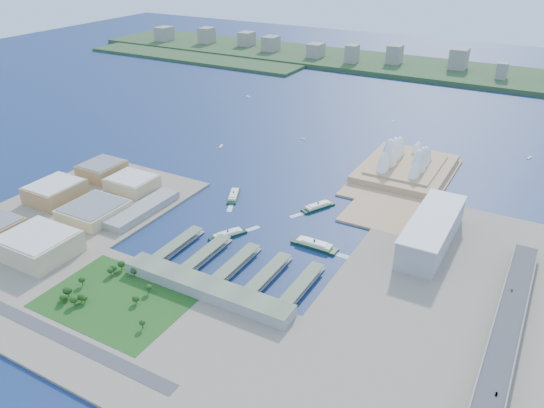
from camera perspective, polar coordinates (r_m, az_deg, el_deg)
The scene contains 25 objects.
ground at distance 673.32m, azimuth -1.37°, elevation -3.34°, with size 3000.00×3000.00×0.00m, color #101F4C.
west_land at distance 755.05m, azimuth -22.22°, elevation -1.80°, with size 220.00×390.00×3.00m, color gray.
south_land at distance 536.44m, azimuth -13.14°, elevation -13.16°, with size 720.00×180.00×3.00m, color gray.
east_land at distance 565.79m, azimuth 17.72°, elevation -11.41°, with size 240.00×500.00×3.00m, color gray.
peninsula at distance 852.02m, azimuth 13.94°, elevation 2.84°, with size 135.00×220.00×3.00m, color tan.
far_shore at distance 1543.82m, azimuth 17.98°, elevation 13.46°, with size 2200.00×260.00×12.00m, color #2D4926.
opera_house at distance 858.84m, azimuth 14.39°, elevation 5.20°, with size 134.00×180.00×58.00m, color white, non-canonical shape.
toaster_building at distance 669.11m, azimuth 16.80°, elevation -2.81°, with size 45.00×155.00×35.00m, color #929298.
expressway at distance 550.45m, azimuth 23.77°, elevation -12.90°, with size 26.00×340.00×11.85m, color gray, non-canonical shape.
west_buildings at distance 767.27m, azimuth -20.47°, elevation 0.27°, with size 200.00×280.00×27.00m, color #A17E50, non-canonical shape.
ferry_wharves at distance 610.87m, azimuth -3.83°, elevation -6.42°, with size 184.00×90.00×9.30m, color #5B684E, non-canonical shape.
terminal_building at distance 568.02m, azimuth -7.07°, elevation -8.99°, with size 200.00×28.00×12.00m, color gray.
park at distance 576.61m, azimuth -16.47°, elevation -9.19°, with size 150.00×110.00×16.00m, color #194714, non-canonical shape.
far_skyline at distance 1517.63m, azimuth 17.99°, elevation 14.54°, with size 1900.00×140.00×55.00m, color gray, non-canonical shape.
ferry_a at distance 767.01m, azimuth -4.15°, elevation 1.06°, with size 12.49×49.05×9.27m, color black, non-canonical shape.
ferry_b at distance 736.66m, azimuth 4.98°, elevation -0.14°, with size 12.89×50.65×9.58m, color black, non-canonical shape.
ferry_c at distance 669.44m, azimuth -4.76°, elevation -3.16°, with size 12.68×49.83×9.42m, color black, non-canonical shape.
ferry_d at distance 647.04m, azimuth 4.59°, elevation -4.24°, with size 14.96×58.79×11.12m, color black, non-canonical shape.
boat_a at distance 953.77m, azimuth -5.52°, elevation 6.21°, with size 3.57×14.26×2.75m, color white, non-canonical shape.
boat_b at distance 987.37m, azimuth 3.32°, elevation 7.03°, with size 2.99×8.54×2.31m, color white, non-canonical shape.
boat_c at distance 1000.11m, azimuth 25.95°, elevation 4.51°, with size 3.70×12.68×2.85m, color white, non-canonical shape.
boat_d at distance 1250.73m, azimuth -2.56°, elevation 11.47°, with size 3.63×16.59×2.80m, color white, non-canonical shape.
boat_e at distance 1107.46m, azimuth 12.90°, elevation 8.66°, with size 2.99×9.40×2.31m, color white, non-canonical shape.
car_b at distance 482.33m, azimuth 22.99°, elevation -18.29°, with size 1.53×4.40×1.45m, color slate.
car_c at distance 602.78m, azimuth 24.41°, elevation -8.45°, with size 1.84×4.53×1.32m, color slate.
Camera 1 is at (297.15, -496.80, 343.88)m, focal length 35.00 mm.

